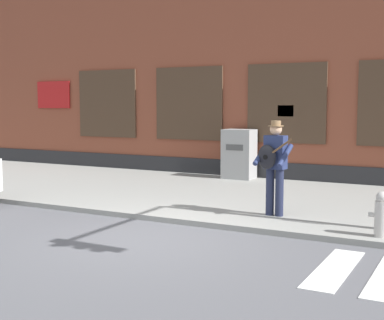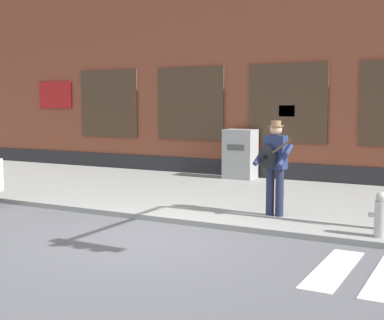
% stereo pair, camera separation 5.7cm
% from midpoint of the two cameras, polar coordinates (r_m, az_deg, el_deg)
% --- Properties ---
extents(ground_plane, '(160.00, 160.00, 0.00)m').
position_cam_midpoint_polar(ground_plane, '(8.57, -4.71, -8.38)').
color(ground_plane, '#56565B').
extents(sidewalk, '(28.00, 5.81, 0.10)m').
position_cam_midpoint_polar(sidewalk, '(12.06, 5.78, -3.98)').
color(sidewalk, gray).
rests_on(sidewalk, ground).
extents(building_backdrop, '(28.00, 4.06, 6.03)m').
position_cam_midpoint_polar(building_backdrop, '(16.54, 12.49, 8.86)').
color(building_backdrop, brown).
rests_on(building_backdrop, ground).
extents(busker, '(0.72, 0.58, 1.73)m').
position_cam_midpoint_polar(busker, '(9.74, 8.91, -0.23)').
color(busker, '#1E233D').
rests_on(busker, sidewalk).
extents(utility_box, '(0.83, 0.62, 1.35)m').
position_cam_midpoint_polar(utility_box, '(14.66, 5.27, 0.64)').
color(utility_box, '#9E9E9E').
rests_on(utility_box, sidewalk).
extents(fire_hydrant, '(0.38, 0.20, 0.70)m').
position_cam_midpoint_polar(fire_hydrant, '(8.67, 19.70, -5.52)').
color(fire_hydrant, '#B2ADA8').
rests_on(fire_hydrant, sidewalk).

